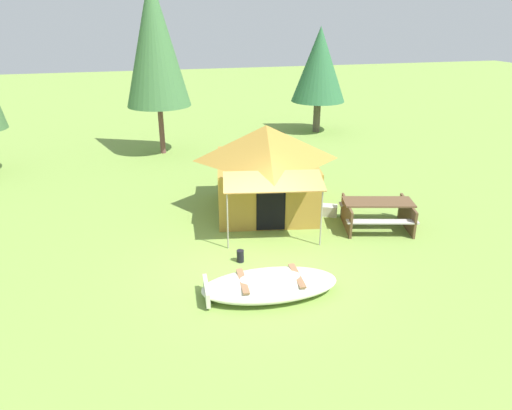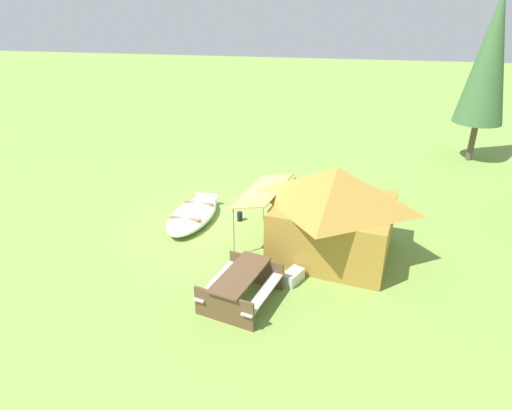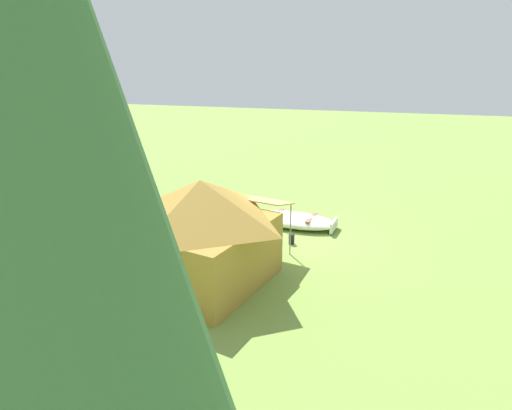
{
  "view_description": "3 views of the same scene",
  "coord_description": "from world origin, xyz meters",
  "px_view_note": "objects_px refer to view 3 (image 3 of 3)",
  "views": [
    {
      "loc": [
        -2.48,
        -9.21,
        5.4
      ],
      "look_at": [
        0.04,
        0.52,
        1.22
      ],
      "focal_mm": 32.62,
      "sensor_mm": 36.0,
      "label": 1
    },
    {
      "loc": [
        11.74,
        2.91,
        6.48
      ],
      "look_at": [
        0.43,
        0.79,
        1.01
      ],
      "focal_mm": 31.31,
      "sensor_mm": 36.0,
      "label": 2
    },
    {
      "loc": [
        -3.23,
        11.23,
        4.91
      ],
      "look_at": [
        0.54,
        0.44,
        1.19
      ],
      "focal_mm": 29.76,
      "sensor_mm": 36.0,
      "label": 3
    }
  ],
  "objects_px": {
    "picnic_table": "(155,223)",
    "cooler_box": "(166,252)",
    "canvas_cabin_tent": "(202,230)",
    "beached_rowboat": "(294,220)",
    "fuel_can": "(292,239)",
    "pine_tree_far_center": "(19,188)"
  },
  "relations": [
    {
      "from": "beached_rowboat",
      "to": "fuel_can",
      "type": "relative_size",
      "value": 10.05
    },
    {
      "from": "canvas_cabin_tent",
      "to": "picnic_table",
      "type": "distance_m",
      "value": 3.33
    },
    {
      "from": "picnic_table",
      "to": "cooler_box",
      "type": "relative_size",
      "value": 3.59
    },
    {
      "from": "canvas_cabin_tent",
      "to": "picnic_table",
      "type": "height_order",
      "value": "canvas_cabin_tent"
    },
    {
      "from": "beached_rowboat",
      "to": "canvas_cabin_tent",
      "type": "distance_m",
      "value": 4.61
    },
    {
      "from": "picnic_table",
      "to": "pine_tree_far_center",
      "type": "distance_m",
      "value": 10.83
    },
    {
      "from": "cooler_box",
      "to": "canvas_cabin_tent",
      "type": "bearing_deg",
      "value": 151.11
    },
    {
      "from": "beached_rowboat",
      "to": "canvas_cabin_tent",
      "type": "height_order",
      "value": "canvas_cabin_tent"
    },
    {
      "from": "beached_rowboat",
      "to": "picnic_table",
      "type": "height_order",
      "value": "picnic_table"
    },
    {
      "from": "beached_rowboat",
      "to": "canvas_cabin_tent",
      "type": "xyz_separation_m",
      "value": [
        1.13,
        4.33,
        1.09
      ]
    },
    {
      "from": "pine_tree_far_center",
      "to": "canvas_cabin_tent",
      "type": "bearing_deg",
      "value": -69.77
    },
    {
      "from": "canvas_cabin_tent",
      "to": "cooler_box",
      "type": "xyz_separation_m",
      "value": [
        1.57,
        -0.87,
        -1.15
      ]
    },
    {
      "from": "cooler_box",
      "to": "beached_rowboat",
      "type": "bearing_deg",
      "value": -127.95
    },
    {
      "from": "picnic_table",
      "to": "cooler_box",
      "type": "bearing_deg",
      "value": 131.79
    },
    {
      "from": "beached_rowboat",
      "to": "pine_tree_far_center",
      "type": "xyz_separation_m",
      "value": [
        -1.37,
        11.11,
        4.15
      ]
    },
    {
      "from": "fuel_can",
      "to": "pine_tree_far_center",
      "type": "bearing_deg",
      "value": 96.41
    },
    {
      "from": "beached_rowboat",
      "to": "cooler_box",
      "type": "xyz_separation_m",
      "value": [
        2.7,
        3.46,
        -0.06
      ]
    },
    {
      "from": "cooler_box",
      "to": "pine_tree_far_center",
      "type": "distance_m",
      "value": 9.64
    },
    {
      "from": "pine_tree_far_center",
      "to": "beached_rowboat",
      "type": "bearing_deg",
      "value": -82.96
    },
    {
      "from": "beached_rowboat",
      "to": "picnic_table",
      "type": "relative_size",
      "value": 1.37
    },
    {
      "from": "canvas_cabin_tent",
      "to": "fuel_can",
      "type": "distance_m",
      "value": 3.41
    },
    {
      "from": "picnic_table",
      "to": "fuel_can",
      "type": "xyz_separation_m",
      "value": [
        -3.97,
        -0.91,
        -0.33
      ]
    }
  ]
}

